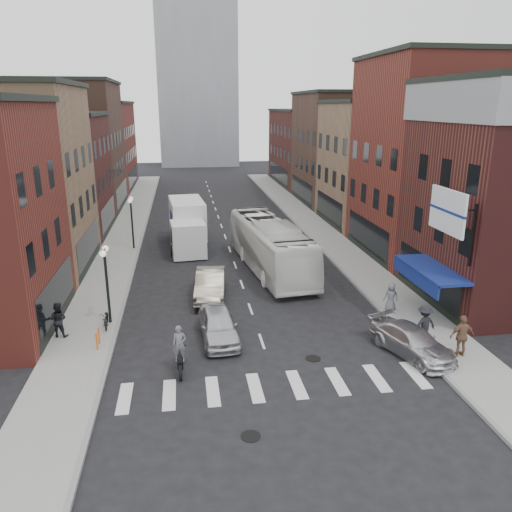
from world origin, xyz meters
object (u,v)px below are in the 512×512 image
Objects in this scene: streetlamp_near at (106,271)px; ped_right_b at (462,336)px; transit_bus at (270,246)px; ped_right_c at (391,297)px; streetlamp_far at (131,213)px; sedan_left_near at (218,325)px; bike_rack at (98,339)px; box_truck at (187,225)px; curb_car at (412,341)px; parked_bicycle at (107,318)px; billboard_sign at (449,212)px; sedan_left_far at (210,284)px; ped_left_solo at (58,320)px; ped_right_a at (424,324)px; motorcycle_rider at (180,351)px.

streetlamp_near reaches higher than ped_right_b.
transit_bus reaches higher than ped_right_c.
sedan_left_near is (5.38, -16.47, -2.18)m from streetlamp_far.
box_truck reaches higher than bike_rack.
curb_car is 2.73× the size of parked_bicycle.
billboard_sign reaches higher than ped_right_c.
ped_right_b reaches higher than sedan_left_far.
box_truck is at bearing 101.69° from sedan_left_far.
sedan_left_far is at bearing -135.77° from ped_left_solo.
ped_right_c is (14.90, -0.21, 0.37)m from parked_bicycle.
curb_car is (9.69, -19.49, -1.13)m from box_truck.
ped_right_b is (10.49, -3.48, 0.38)m from sedan_left_near.
sedan_left_near is 2.64× the size of parked_bicycle.
bike_rack is 14.35m from transit_bus.
ped_right_a reaches higher than sedan_left_near.
parked_bicycle is 0.87× the size of ped_right_a.
box_truck is 1.96× the size of sedan_left_near.
streetlamp_near is 0.96× the size of sedan_left_near.
motorcycle_rider is 12.33m from ped_right_b.
ped_left_solo reaches higher than sedan_left_far.
ped_right_a is 1.17× the size of ped_right_c.
billboard_sign is 17.14m from bike_rack.
sedan_left_near is 0.97× the size of curb_car.
curb_car is at bearing -54.18° from streetlamp_far.
curb_car is 2.57× the size of ped_left_solo.
transit_bus is (5.45, -6.57, -0.06)m from box_truck.
streetlamp_near is 2.39× the size of ped_left_solo.
billboard_sign is at bearing -9.06° from sedan_left_near.
billboard_sign reaches higher than streetlamp_far.
ped_right_b is (11.65, -20.18, -0.66)m from box_truck.
billboard_sign is at bearing -14.90° from parked_bicycle.
billboard_sign is 1.98× the size of ped_right_a.
ped_right_a is at bearing -139.61° from billboard_sign.
transit_bus is at bearing 119.54° from billboard_sign.
streetlamp_far is 2.39× the size of ped_left_solo.
transit_bus is 7.14× the size of ped_left_solo.
sedan_left_near reaches higher than bike_rack.
streetlamp_near is 6.31m from sedan_left_near.
sedan_left_far reaches higher than bike_rack.
sedan_left_far is 2.99× the size of ped_right_c.
bike_rack is at bearing -127.01° from sedan_left_far.
ped_left_solo is at bearing -20.46° from ped_right_a.
bike_rack is 14.33m from curb_car.
parked_bicycle is 14.91m from ped_right_c.
sedan_left_far is 12.08m from curb_car.
box_truck is 16.83m from ped_left_solo.
box_truck is (4.21, 0.23, -1.14)m from streetlamp_far.
ped_left_solo is (-5.75, 3.97, 0.02)m from motorcycle_rider.
parked_bicycle is at bearing 87.41° from bike_rack.
bike_rack is at bearing -96.90° from parked_bicycle.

